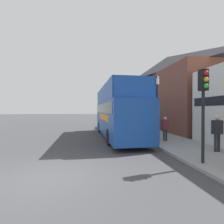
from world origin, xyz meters
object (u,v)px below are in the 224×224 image
lamp_post_nearest (157,95)px  pedestrian_third (165,126)px  pedestrian_second (217,130)px  tour_bus (117,115)px  lamp_post_second (125,101)px  traffic_signal (204,94)px  parked_car_ahead_of_bus (110,122)px

lamp_post_nearest → pedestrian_third: bearing=-22.0°
lamp_post_nearest → pedestrian_second: bearing=-63.1°
tour_bus → lamp_post_second: 7.34m
pedestrian_third → lamp_post_nearest: lamp_post_nearest is taller
pedestrian_second → traffic_signal: bearing=-139.7°
lamp_post_second → lamp_post_nearest: bearing=-88.8°
tour_bus → lamp_post_second: (2.15, 6.86, 1.44)m
parked_car_ahead_of_bus → lamp_post_nearest: bearing=-79.0°
tour_bus → parked_car_ahead_of_bus: 8.27m
traffic_signal → lamp_post_second: size_ratio=0.82×
pedestrian_third → lamp_post_second: size_ratio=0.36×
traffic_signal → lamp_post_second: bearing=90.1°
pedestrian_third → lamp_post_second: lamp_post_second is taller
lamp_post_second → pedestrian_third: bearing=-85.7°
tour_bus → pedestrian_second: size_ratio=5.91×
parked_car_ahead_of_bus → lamp_post_second: lamp_post_second is taller
parked_car_ahead_of_bus → traffic_signal: 16.34m
pedestrian_third → lamp_post_nearest: (-0.53, 0.21, 2.16)m
pedestrian_second → traffic_signal: 3.05m
traffic_signal → pedestrian_second: bearing=40.3°
pedestrian_third → lamp_post_second: 10.09m
pedestrian_third → lamp_post_second: bearing=94.3°
traffic_signal → lamp_post_nearest: lamp_post_nearest is taller
tour_bus → traffic_signal: 8.30m
pedestrian_second → traffic_signal: traffic_signal is taller
pedestrian_second → lamp_post_nearest: 4.45m
parked_car_ahead_of_bus → lamp_post_second: size_ratio=0.99×
parked_car_ahead_of_bus → lamp_post_nearest: lamp_post_nearest is taller
traffic_signal → tour_bus: bearing=105.3°
traffic_signal → lamp_post_nearest: size_ratio=0.82×
pedestrian_third → parked_car_ahead_of_bus: bearing=102.0°
parked_car_ahead_of_bus → pedestrian_second: pedestrian_second is taller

